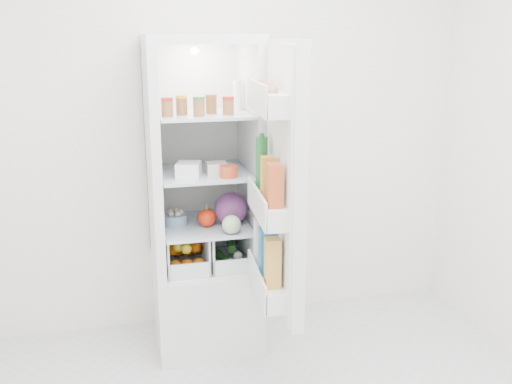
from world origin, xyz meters
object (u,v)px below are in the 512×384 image
object	(u,v)px
fridge_door	(280,187)
mushroom_bowl	(176,220)
red_cabbage	(231,209)
refrigerator	(204,233)

from	to	relation	value
fridge_door	mushroom_bowl	bearing A→B (deg)	41.35
mushroom_bowl	fridge_door	bearing A→B (deg)	-53.07
red_cabbage	fridge_door	bearing A→B (deg)	-75.46
mushroom_bowl	red_cabbage	bearing A→B (deg)	-12.16
refrigerator	mushroom_bowl	distance (m)	0.21
mushroom_bowl	refrigerator	bearing A→B (deg)	16.22
refrigerator	red_cabbage	bearing A→B (deg)	-38.80
red_cabbage	mushroom_bowl	bearing A→B (deg)	167.84
fridge_door	red_cabbage	bearing A→B (deg)	18.97
fridge_door	refrigerator	bearing A→B (deg)	27.97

